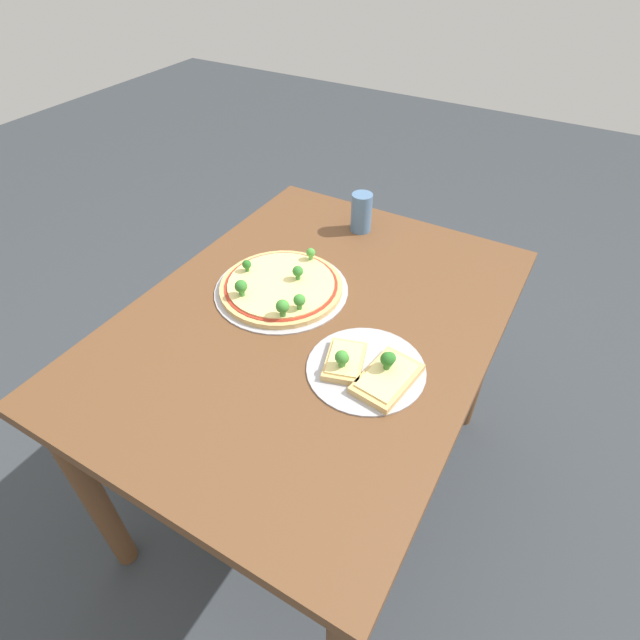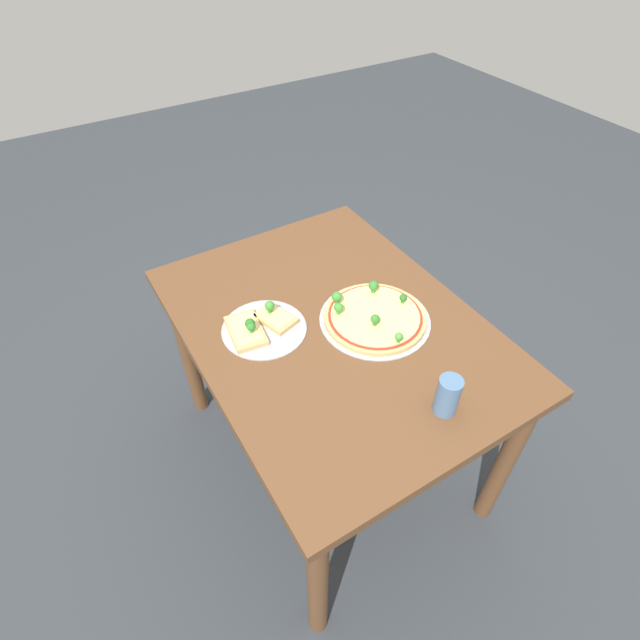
% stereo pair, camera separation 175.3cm
% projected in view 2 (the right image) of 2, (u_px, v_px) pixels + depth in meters
% --- Properties ---
extents(ground_plane, '(8.00, 8.00, 0.00)m').
position_uv_depth(ground_plane, '(330.00, 453.00, 2.08)').
color(ground_plane, '#33383D').
extents(dining_table, '(1.14, 0.85, 0.75)m').
position_uv_depth(dining_table, '(333.00, 347.00, 1.63)').
color(dining_table, brown).
rests_on(dining_table, ground_plane).
extents(pizza_tray_whole, '(0.35, 0.35, 0.07)m').
position_uv_depth(pizza_tray_whole, '(374.00, 317.00, 1.56)').
color(pizza_tray_whole, '#A3A3A8').
rests_on(pizza_tray_whole, dining_table).
extents(pizza_tray_slice, '(0.26, 0.26, 0.07)m').
position_uv_depth(pizza_tray_slice, '(260.00, 326.00, 1.53)').
color(pizza_tray_slice, '#A3A3A8').
rests_on(pizza_tray_slice, dining_table).
extents(drinking_cup, '(0.06, 0.06, 0.12)m').
position_uv_depth(drinking_cup, '(448.00, 396.00, 1.28)').
color(drinking_cup, '#4C7099').
rests_on(drinking_cup, dining_table).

